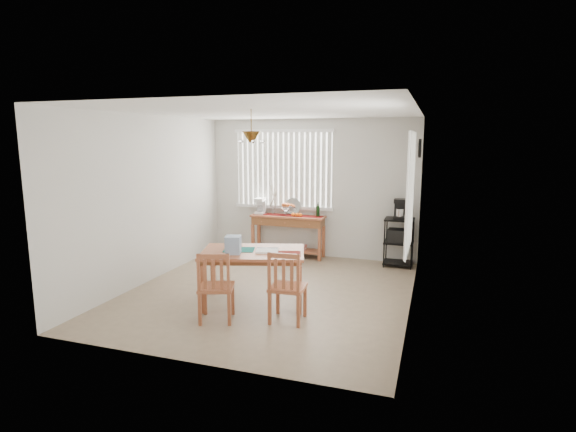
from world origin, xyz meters
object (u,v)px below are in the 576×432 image
(wire_cart, at_px, (399,238))
(sideboard, at_px, (288,226))
(chair_left, at_px, (216,287))
(chair_right, at_px, (287,287))
(dining_table, at_px, (253,257))
(cart_items, at_px, (400,209))

(wire_cart, bearing_deg, sideboard, 179.13)
(chair_left, xyz_separation_m, chair_right, (0.83, 0.25, 0.01))
(dining_table, bearing_deg, wire_cart, 55.28)
(dining_table, distance_m, chair_right, 0.83)
(chair_left, height_order, chair_right, chair_right)
(wire_cart, height_order, chair_right, chair_right)
(cart_items, distance_m, dining_table, 3.07)
(dining_table, bearing_deg, chair_right, -36.60)
(dining_table, height_order, chair_left, chair_left)
(wire_cart, relative_size, cart_items, 2.43)
(cart_items, height_order, chair_right, cart_items)
(chair_right, bearing_deg, cart_items, 69.99)
(sideboard, height_order, chair_right, chair_right)
(wire_cart, bearing_deg, chair_left, -120.73)
(chair_left, bearing_deg, chair_right, 16.91)
(chair_left, relative_size, chair_right, 0.99)
(dining_table, bearing_deg, cart_items, 55.38)
(sideboard, bearing_deg, dining_table, -82.56)
(wire_cart, relative_size, chair_left, 0.96)
(chair_left, distance_m, chair_right, 0.87)
(dining_table, bearing_deg, sideboard, 97.44)
(sideboard, xyz_separation_m, cart_items, (2.06, -0.02, 0.42))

